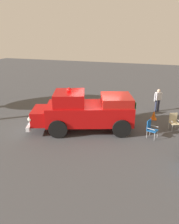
{
  "coord_description": "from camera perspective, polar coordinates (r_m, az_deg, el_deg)",
  "views": [
    {
      "loc": [
        11.69,
        3.41,
        5.52
      ],
      "look_at": [
        0.36,
        -0.32,
        1.12
      ],
      "focal_mm": 34.91,
      "sensor_mm": 36.0,
      "label": 1
    }
  ],
  "objects": [
    {
      "name": "ground_plane",
      "position": [
        13.37,
        1.78,
        -4.14
      ],
      "size": [
        60.0,
        60.0,
        0.0
      ],
      "primitive_type": "plane",
      "color": "#424244"
    },
    {
      "name": "vintage_fire_truck",
      "position": [
        12.69,
        -1.06,
        0.33
      ],
      "size": [
        4.06,
        6.33,
        2.59
      ],
      "color": "black",
      "rests_on": "ground"
    },
    {
      "name": "lawn_chair_near_truck",
      "position": [
        15.26,
        11.05,
        1.02
      ],
      "size": [
        0.68,
        0.68,
        1.02
      ],
      "color": "#B7BABF",
      "rests_on": "ground"
    },
    {
      "name": "lawn_chair_by_car",
      "position": [
        13.84,
        21.2,
        -2.06
      ],
      "size": [
        0.66,
        0.65,
        1.02
      ],
      "color": "#B7BABF",
      "rests_on": "ground"
    },
    {
      "name": "lawn_chair_spare",
      "position": [
        12.42,
        15.74,
        -3.94
      ],
      "size": [
        0.63,
        0.63,
        1.02
      ],
      "color": "#B7BABF",
      "rests_on": "ground"
    },
    {
      "name": "spectator_seated",
      "position": [
        15.13,
        10.74,
        1.3
      ],
      "size": [
        0.65,
        0.61,
        1.29
      ],
      "color": "#383842",
      "rests_on": "ground"
    },
    {
      "name": "spectator_standing",
      "position": [
        16.57,
        17.48,
        3.34
      ],
      "size": [
        0.47,
        0.57,
        1.68
      ],
      "color": "#2D334C",
      "rests_on": "ground"
    },
    {
      "name": "traffic_cone",
      "position": [
        15.14,
        16.49,
        -0.75
      ],
      "size": [
        0.4,
        0.4,
        0.64
      ],
      "color": "orange",
      "rests_on": "ground"
    }
  ]
}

